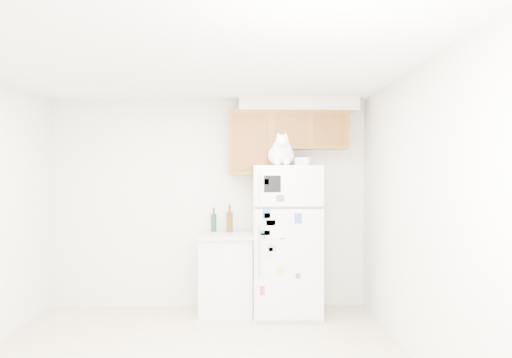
{
  "coord_description": "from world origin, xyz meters",
  "views": [
    {
      "loc": [
        0.47,
        -4.08,
        1.59
      ],
      "look_at": [
        0.57,
        1.55,
        1.55
      ],
      "focal_mm": 35.0,
      "sensor_mm": 36.0,
      "label": 1
    }
  ],
  "objects_px": {
    "refrigerator": "(286,240)",
    "storage_box_back": "(303,162)",
    "cat": "(281,153)",
    "storage_box_front": "(303,162)",
    "bottle_green": "(214,220)",
    "bottle_amber": "(230,218)",
    "base_counter": "(226,273)"
  },
  "relations": [
    {
      "from": "base_counter",
      "to": "bottle_amber",
      "type": "xyz_separation_m",
      "value": [
        0.03,
        0.13,
        0.62
      ]
    },
    {
      "from": "storage_box_front",
      "to": "bottle_amber",
      "type": "relative_size",
      "value": 0.46
    },
    {
      "from": "cat",
      "to": "bottle_green",
      "type": "xyz_separation_m",
      "value": [
        -0.78,
        0.43,
        -0.77
      ]
    },
    {
      "from": "refrigerator",
      "to": "cat",
      "type": "height_order",
      "value": "cat"
    },
    {
      "from": "base_counter",
      "to": "bottle_amber",
      "type": "distance_m",
      "value": 0.64
    },
    {
      "from": "refrigerator",
      "to": "cat",
      "type": "bearing_deg",
      "value": -111.65
    },
    {
      "from": "base_counter",
      "to": "storage_box_front",
      "type": "bearing_deg",
      "value": -14.73
    },
    {
      "from": "base_counter",
      "to": "bottle_green",
      "type": "xyz_separation_m",
      "value": [
        -0.16,
        0.18,
        0.6
      ]
    },
    {
      "from": "refrigerator",
      "to": "bottle_amber",
      "type": "distance_m",
      "value": 0.73
    },
    {
      "from": "bottle_amber",
      "to": "base_counter",
      "type": "bearing_deg",
      "value": -103.38
    },
    {
      "from": "refrigerator",
      "to": "storage_box_back",
      "type": "relative_size",
      "value": 9.44
    },
    {
      "from": "refrigerator",
      "to": "bottle_amber",
      "type": "xyz_separation_m",
      "value": [
        -0.66,
        0.21,
        0.23
      ]
    },
    {
      "from": "bottle_green",
      "to": "bottle_amber",
      "type": "bearing_deg",
      "value": -14.51
    },
    {
      "from": "cat",
      "to": "bottle_green",
      "type": "height_order",
      "value": "cat"
    },
    {
      "from": "cat",
      "to": "refrigerator",
      "type": "bearing_deg",
      "value": 68.35
    },
    {
      "from": "refrigerator",
      "to": "bottle_green",
      "type": "relative_size",
      "value": 5.91
    },
    {
      "from": "storage_box_back",
      "to": "bottle_amber",
      "type": "height_order",
      "value": "storage_box_back"
    },
    {
      "from": "bottle_amber",
      "to": "refrigerator",
      "type": "bearing_deg",
      "value": -17.46
    },
    {
      "from": "cat",
      "to": "storage_box_front",
      "type": "xyz_separation_m",
      "value": [
        0.24,
        0.02,
        -0.09
      ]
    },
    {
      "from": "base_counter",
      "to": "bottle_amber",
      "type": "height_order",
      "value": "bottle_amber"
    },
    {
      "from": "base_counter",
      "to": "storage_box_front",
      "type": "relative_size",
      "value": 6.13
    },
    {
      "from": "refrigerator",
      "to": "base_counter",
      "type": "xyz_separation_m",
      "value": [
        -0.69,
        0.07,
        -0.39
      ]
    },
    {
      "from": "cat",
      "to": "storage_box_back",
      "type": "relative_size",
      "value": 2.89
    },
    {
      "from": "storage_box_back",
      "to": "bottle_amber",
      "type": "bearing_deg",
      "value": -174.08
    },
    {
      "from": "cat",
      "to": "bottle_amber",
      "type": "bearing_deg",
      "value": 146.95
    },
    {
      "from": "cat",
      "to": "bottle_amber",
      "type": "distance_m",
      "value": 1.03
    },
    {
      "from": "storage_box_front",
      "to": "bottle_amber",
      "type": "bearing_deg",
      "value": 176.09
    },
    {
      "from": "refrigerator",
      "to": "base_counter",
      "type": "relative_size",
      "value": 1.85
    },
    {
      "from": "cat",
      "to": "storage_box_back",
      "type": "distance_m",
      "value": 0.41
    },
    {
      "from": "bottle_green",
      "to": "bottle_amber",
      "type": "xyz_separation_m",
      "value": [
        0.19,
        -0.05,
        0.02
      ]
    },
    {
      "from": "refrigerator",
      "to": "cat",
      "type": "relative_size",
      "value": 3.26
    },
    {
      "from": "base_counter",
      "to": "bottle_green",
      "type": "distance_m",
      "value": 0.65
    }
  ]
}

